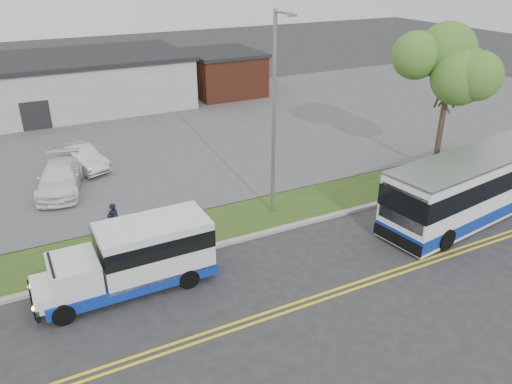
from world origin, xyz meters
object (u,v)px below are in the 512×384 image
tree_east (451,66)px  parked_car_a (81,158)px  streetlight_near (275,111)px  parked_car_b (60,177)px  transit_bus (479,184)px  pedestrian (114,219)px  shuttle_bus (138,255)px

tree_east → parked_car_a: 21.54m
tree_east → parked_car_a: tree_east is taller
streetlight_near → parked_car_b: streetlight_near is taller
tree_east → transit_bus: tree_east is taller
streetlight_near → transit_bus: size_ratio=0.81×
pedestrian → parked_car_b: bearing=-98.5°
shuttle_bus → tree_east: bearing=9.2°
parked_car_a → parked_car_b: (-1.54, -2.62, 0.05)m
shuttle_bus → parked_car_a: shuttle_bus is taller
streetlight_near → transit_bus: streetlight_near is taller
tree_east → parked_car_a: (-18.40, 9.79, -5.40)m
streetlight_near → parked_car_a: 13.26m
streetlight_near → pedestrian: 8.73m
parked_car_b → shuttle_bus: bearing=-68.0°
streetlight_near → shuttle_bus: (-7.42, -2.87, -3.86)m
parked_car_a → parked_car_b: 3.04m
tree_east → pedestrian: 19.24m
streetlight_near → shuttle_bus: streetlight_near is taller
shuttle_bus → transit_bus: size_ratio=0.57×
transit_bus → pedestrian: transit_bus is taller
shuttle_bus → transit_bus: 16.36m
transit_bus → parked_car_b: (-17.79, 11.98, -0.76)m
shuttle_bus → parked_car_a: size_ratio=1.58×
tree_east → transit_bus: size_ratio=0.71×
transit_bus → pedestrian: bearing=152.4°
parked_car_a → parked_car_b: parked_car_b is taller
shuttle_bus → parked_car_b: (-1.52, 10.32, -0.52)m
tree_east → streetlight_near: 11.05m
shuttle_bus → pedestrian: 4.17m
pedestrian → parked_car_b: 6.35m
transit_bus → parked_car_a: (-16.25, 14.60, -0.81)m
tree_east → shuttle_bus: size_ratio=1.23×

